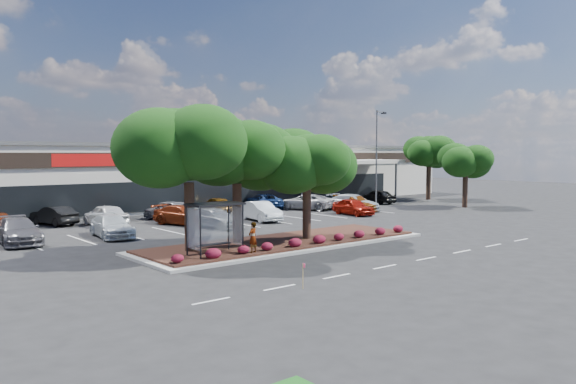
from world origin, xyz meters
TOP-DOWN VIEW (x-y plane):
  - ground at (0.00, 0.00)m, footprint 160.00×160.00m
  - retail_store at (0.06, 33.91)m, footprint 80.40×25.20m
  - landscape_island at (-2.00, 4.00)m, footprint 18.00×6.00m
  - lane_markings at (-0.14, 10.42)m, footprint 33.12×20.06m
  - shrub_row at (-2.00, 1.90)m, footprint 17.00×0.80m
  - bus_shelter at (-7.50, 2.95)m, footprint 2.75×1.55m
  - island_tree_west at (-8.00, 4.50)m, footprint 7.20×7.20m
  - island_tree_mid at (-4.50, 5.20)m, footprint 6.60×6.60m
  - island_tree_east at (-0.50, 3.70)m, footprint 5.80×5.80m
  - tree_east_near at (26.00, 10.00)m, footprint 5.60×5.60m
  - tree_east_far at (31.00, 18.00)m, footprint 6.40×6.40m
  - conifer_north_east at (34.00, 44.00)m, footprint 3.96×3.96m
  - person_waiting at (-5.82, 1.89)m, footprint 0.67×0.54m
  - light_pole at (17.26, 13.76)m, footprint 1.43×0.50m
  - survey_stake at (-8.24, -4.79)m, footprint 0.08×0.14m
  - car_0 at (-13.92, 14.35)m, footprint 2.51×5.40m
  - car_1 at (-8.59, 13.33)m, footprint 2.51×5.04m
  - car_3 at (-2.03, 15.84)m, footprint 3.55×5.41m
  - car_4 at (-1.07, 12.93)m, footprint 2.77×4.97m
  - car_5 at (3.92, 14.15)m, footprint 2.30×4.81m
  - car_6 at (12.59, 12.34)m, footprint 2.07×4.35m
  - car_7 at (15.37, 14.93)m, footprint 2.90×5.49m
  - car_8 at (15.30, 14.66)m, footprint 2.74×5.15m
  - car_10 at (-9.51, 21.95)m, footprint 2.53×4.54m
  - car_11 at (-6.84, 18.72)m, footprint 1.99×4.82m
  - car_12 at (-1.50, 19.05)m, footprint 2.89×5.10m
  - car_13 at (4.65, 21.82)m, footprint 1.83×4.18m
  - car_14 at (10.10, 21.83)m, footprint 3.77×5.62m
  - car_15 at (12.45, 18.41)m, footprint 4.36×5.86m
  - car_16 at (13.52, 18.51)m, footprint 2.81×4.43m
  - car_17 at (22.63, 18.44)m, footprint 1.89×4.42m

SIDE VIEW (x-z plane):
  - ground at x=0.00m, z-range 0.00..0.00m
  - lane_markings at x=-0.14m, z-range 0.00..0.01m
  - landscape_island at x=-2.00m, z-range -0.01..0.25m
  - shrub_row at x=-2.00m, z-range 0.26..0.76m
  - survey_stake at x=-8.24m, z-range 0.15..1.17m
  - car_4 at x=-1.07m, z-range 0.00..1.36m
  - car_13 at x=4.65m, z-range 0.00..1.40m
  - car_1 at x=-8.59m, z-range 0.00..1.41m
  - car_16 at x=13.52m, z-range 0.00..1.41m
  - car_10 at x=-9.51m, z-range 0.00..1.42m
  - car_8 at x=15.30m, z-range 0.00..1.42m
  - car_14 at x=10.10m, z-range 0.00..1.43m
  - car_6 at x=12.59m, z-range 0.00..1.43m
  - car_3 at x=-2.03m, z-range 0.00..1.46m
  - car_15 at x=12.45m, z-range 0.00..1.48m
  - car_17 at x=22.63m, z-range 0.00..1.49m
  - car_7 at x=15.37m, z-range 0.00..1.52m
  - car_5 at x=3.92m, z-range 0.00..1.52m
  - car_0 at x=-13.92m, z-range 0.00..1.53m
  - car_11 at x=-6.84m, z-range 0.00..1.63m
  - car_12 at x=-1.50m, z-range 0.00..1.64m
  - person_waiting at x=-5.82m, z-range 0.26..1.84m
  - bus_shelter at x=-7.50m, z-range 1.01..3.60m
  - retail_store at x=0.06m, z-range 0.03..6.28m
  - tree_east_near at x=26.00m, z-range 0.00..6.51m
  - island_tree_east at x=-0.50m, z-range 0.26..6.76m
  - tree_east_far at x=31.00m, z-range 0.00..7.62m
  - island_tree_mid at x=-4.50m, z-range 0.26..7.58m
  - light_pole at x=17.26m, z-range -0.55..8.78m
  - island_tree_west at x=-8.00m, z-range 0.26..8.15m
  - conifer_north_east at x=34.00m, z-range 0.00..9.00m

